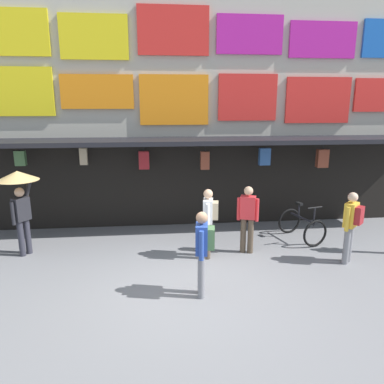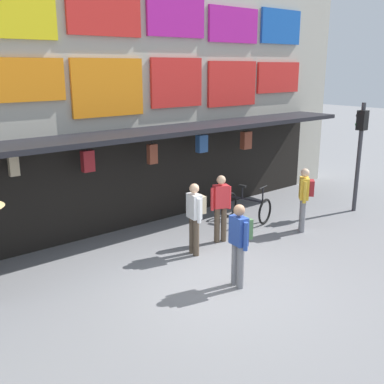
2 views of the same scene
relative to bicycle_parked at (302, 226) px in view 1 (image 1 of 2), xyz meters
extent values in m
plane|color=slate|center=(-3.32, -2.34, -0.39)|extent=(80.00, 80.00, 0.00)
cube|color=#B2AD9E|center=(-3.32, 2.26, 3.61)|extent=(18.00, 1.20, 8.00)
cube|color=black|center=(-3.32, 0.96, 2.21)|extent=(15.30, 1.40, 0.12)
cube|color=yellow|center=(-7.53, 1.61, 5.00)|extent=(1.93, 0.08, 1.18)
cube|color=yellow|center=(-5.42, 1.61, 4.92)|extent=(1.80, 0.08, 1.15)
cube|color=red|center=(-3.32, 1.61, 5.12)|extent=(1.94, 0.08, 1.27)
cube|color=#B71E93|center=(-1.21, 1.61, 5.05)|extent=(1.86, 0.08, 1.04)
cube|color=#B71E93|center=(0.90, 1.61, 4.95)|extent=(1.94, 0.08, 0.98)
cube|color=yellow|center=(-7.53, 1.61, 3.51)|extent=(1.90, 0.08, 1.29)
cube|color=orange|center=(-5.42, 1.61, 3.52)|extent=(1.97, 0.08, 0.92)
cube|color=orange|center=(-3.32, 1.61, 3.30)|extent=(1.93, 0.08, 1.38)
cube|color=red|center=(-1.21, 1.61, 3.37)|extent=(1.70, 0.08, 1.30)
cube|color=red|center=(0.90, 1.61, 3.29)|extent=(1.93, 0.08, 1.30)
cylinder|color=black|center=(-7.47, 1.12, 2.06)|extent=(0.02, 0.02, 0.17)
cube|color=#477042|center=(-7.47, 1.12, 1.78)|extent=(0.27, 0.16, 0.40)
cylinder|color=black|center=(-5.85, 1.29, 2.08)|extent=(0.02, 0.02, 0.14)
cube|color=tan|center=(-5.85, 1.29, 1.78)|extent=(0.20, 0.12, 0.46)
cylinder|color=black|center=(-4.20, 1.17, 2.03)|extent=(0.02, 0.02, 0.23)
cube|color=maroon|center=(-4.20, 1.17, 1.67)|extent=(0.28, 0.17, 0.50)
cylinder|color=black|center=(-2.52, 0.96, 2.03)|extent=(0.02, 0.02, 0.23)
cube|color=brown|center=(-2.52, 0.96, 1.67)|extent=(0.24, 0.14, 0.50)
cylinder|color=black|center=(-0.80, 1.03, 2.06)|extent=(0.02, 0.02, 0.16)
cube|color=#2D5693|center=(-0.80, 1.03, 1.74)|extent=(0.31, 0.18, 0.48)
cylinder|color=black|center=(0.87, 0.95, 2.04)|extent=(0.02, 0.02, 0.21)
cube|color=brown|center=(0.87, 0.95, 1.68)|extent=(0.32, 0.19, 0.52)
cube|color=black|center=(-3.32, 1.64, 0.86)|extent=(15.30, 0.04, 2.50)
torus|color=black|center=(0.14, -0.53, -0.03)|extent=(0.71, 0.24, 0.72)
torus|color=black|center=(-0.14, 0.54, -0.03)|extent=(0.71, 0.24, 0.72)
cylinder|color=black|center=(0.00, 0.00, 0.22)|extent=(0.30, 0.97, 0.05)
cylinder|color=black|center=(-0.04, 0.16, 0.39)|extent=(0.04, 0.04, 0.35)
cube|color=black|center=(-0.04, 0.16, 0.58)|extent=(0.15, 0.22, 0.06)
cylinder|color=black|center=(0.12, -0.45, 0.39)|extent=(0.04, 0.04, 0.50)
cylinder|color=black|center=(0.12, -0.45, 0.64)|extent=(0.43, 0.15, 0.04)
cylinder|color=gray|center=(-3.08, -2.73, 0.05)|extent=(0.14, 0.14, 0.88)
cylinder|color=gray|center=(-3.05, -2.56, 0.05)|extent=(0.14, 0.14, 0.88)
cube|color=#28479E|center=(-3.07, -2.65, 0.77)|extent=(0.27, 0.39, 0.56)
sphere|color=#A87A5B|center=(-3.07, -2.65, 1.18)|extent=(0.22, 0.22, 0.22)
cylinder|color=#28479E|center=(-3.10, -2.86, 0.72)|extent=(0.09, 0.09, 0.56)
cylinder|color=#28479E|center=(-3.03, -2.43, 0.72)|extent=(0.09, 0.09, 0.56)
cube|color=#477042|center=(-2.91, -2.67, 0.79)|extent=(0.20, 0.30, 0.40)
cylinder|color=brown|center=(-2.71, -0.97, 0.05)|extent=(0.14, 0.14, 0.88)
cylinder|color=brown|center=(-2.67, -0.79, 0.05)|extent=(0.14, 0.14, 0.88)
cube|color=white|center=(-2.69, -0.88, 0.77)|extent=(0.28, 0.39, 0.56)
sphere|color=tan|center=(-2.69, -0.88, 1.18)|extent=(0.22, 0.22, 0.22)
cylinder|color=white|center=(-2.73, -1.10, 0.72)|extent=(0.09, 0.09, 0.56)
cylinder|color=white|center=(-2.65, -0.67, 0.72)|extent=(0.09, 0.09, 0.56)
cube|color=tan|center=(-2.53, -0.91, 0.79)|extent=(0.21, 0.30, 0.40)
cylinder|color=brown|center=(-1.60, -0.72, 0.05)|extent=(0.14, 0.14, 0.88)
cylinder|color=brown|center=(-1.77, -0.66, 0.05)|extent=(0.14, 0.14, 0.88)
cube|color=red|center=(-1.69, -0.69, 0.77)|extent=(0.41, 0.33, 0.56)
sphere|color=tan|center=(-1.69, -0.69, 1.18)|extent=(0.22, 0.22, 0.22)
cylinder|color=red|center=(-1.48, -0.77, 0.72)|extent=(0.09, 0.09, 0.56)
cylinder|color=red|center=(-1.89, -0.62, 0.72)|extent=(0.09, 0.09, 0.56)
cylinder|color=#2D2D38|center=(-7.14, -0.35, 0.05)|extent=(0.14, 0.14, 0.88)
cylinder|color=#2D2D38|center=(-7.03, -0.20, 0.05)|extent=(0.14, 0.14, 0.88)
cube|color=#232328|center=(-7.09, -0.27, 0.77)|extent=(0.39, 0.42, 0.56)
sphere|color=tan|center=(-7.09, -0.27, 1.18)|extent=(0.22, 0.22, 0.22)
cylinder|color=#232328|center=(-7.22, -0.45, 0.72)|extent=(0.09, 0.09, 0.56)
cylinder|color=#232328|center=(-6.96, -0.10, 1.17)|extent=(0.23, 0.09, 0.48)
cylinder|color=#4C3823|center=(-6.96, -0.10, 1.27)|extent=(0.02, 0.02, 0.55)
cone|color=#E0B770|center=(-7.09, -0.27, 1.58)|extent=(0.96, 0.96, 0.22)
cylinder|color=gray|center=(0.41, -1.57, 0.05)|extent=(0.14, 0.14, 0.88)
cylinder|color=gray|center=(0.55, -1.45, 0.05)|extent=(0.14, 0.14, 0.88)
cube|color=gold|center=(0.48, -1.51, 0.77)|extent=(0.41, 0.41, 0.56)
sphere|color=beige|center=(0.48, -1.51, 1.18)|extent=(0.22, 0.22, 0.22)
cylinder|color=gold|center=(0.32, -1.66, 0.72)|extent=(0.09, 0.09, 0.56)
cylinder|color=gold|center=(0.64, -1.36, 0.72)|extent=(0.09, 0.09, 0.56)
cube|color=maroon|center=(0.59, -1.63, 0.79)|extent=(0.31, 0.31, 0.40)
camera|label=1|loc=(-3.90, -8.97, 3.23)|focal=34.14mm
camera|label=2|loc=(-9.04, -8.40, 3.80)|focal=42.91mm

